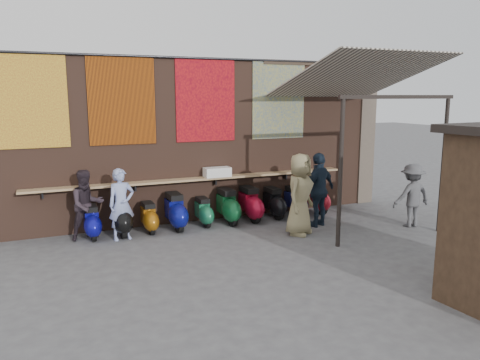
# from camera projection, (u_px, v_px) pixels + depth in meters

# --- Properties ---
(ground) EXTENTS (70.00, 70.00, 0.00)m
(ground) POSITION_uv_depth(u_px,v_px,m) (234.00, 251.00, 9.50)
(ground) COLOR #474749
(ground) RESTS_ON ground
(brick_wall) EXTENTS (10.00, 0.40, 4.00)m
(brick_wall) POSITION_uv_depth(u_px,v_px,m) (192.00, 141.00, 11.58)
(brick_wall) COLOR brown
(brick_wall) RESTS_ON ground
(pier_right) EXTENTS (0.50, 0.50, 4.00)m
(pier_right) POSITION_uv_depth(u_px,v_px,m) (363.00, 134.00, 13.62)
(pier_right) COLOR #4C4238
(pier_right) RESTS_ON ground
(eating_counter) EXTENTS (8.00, 0.32, 0.05)m
(eating_counter) POSITION_uv_depth(u_px,v_px,m) (197.00, 179.00, 11.41)
(eating_counter) COLOR #9E7A51
(eating_counter) RESTS_ON brick_wall
(shelf_box) EXTENTS (0.65, 0.32, 0.23)m
(shelf_box) POSITION_uv_depth(u_px,v_px,m) (217.00, 172.00, 11.56)
(shelf_box) COLOR white
(shelf_box) RESTS_ON eating_counter
(tapestry_redgold) EXTENTS (1.50, 0.02, 2.00)m
(tapestry_redgold) POSITION_uv_depth(u_px,v_px,m) (30.00, 101.00, 9.80)
(tapestry_redgold) COLOR #9C3516
(tapestry_redgold) RESTS_ON brick_wall
(tapestry_sun) EXTENTS (1.50, 0.02, 2.00)m
(tapestry_sun) POSITION_uv_depth(u_px,v_px,m) (122.00, 100.00, 10.54)
(tapestry_sun) COLOR #C5510B
(tapestry_sun) RESTS_ON brick_wall
(tapestry_orange) EXTENTS (1.50, 0.02, 2.00)m
(tapestry_orange) POSITION_uv_depth(u_px,v_px,m) (206.00, 100.00, 11.32)
(tapestry_orange) COLOR red
(tapestry_orange) RESTS_ON brick_wall
(tapestry_multi) EXTENTS (1.50, 0.02, 2.00)m
(tapestry_multi) POSITION_uv_depth(u_px,v_px,m) (279.00, 100.00, 12.11)
(tapestry_multi) COLOR #26468B
(tapestry_multi) RESTS_ON brick_wall
(hang_rail) EXTENTS (9.50, 0.06, 0.06)m
(hang_rail) POSITION_uv_depth(u_px,v_px,m) (193.00, 58.00, 11.02)
(hang_rail) COLOR black
(hang_rail) RESTS_ON brick_wall
(scooter_stool_0) EXTENTS (0.34, 0.77, 0.73)m
(scooter_stool_0) POSITION_uv_depth(u_px,v_px,m) (92.00, 222.00, 10.27)
(scooter_stool_0) COLOR #0C0C88
(scooter_stool_0) RESTS_ON ground
(scooter_stool_1) EXTENTS (0.40, 0.89, 0.84)m
(scooter_stool_1) POSITION_uv_depth(u_px,v_px,m) (121.00, 217.00, 10.50)
(scooter_stool_1) COLOR black
(scooter_stool_1) RESTS_ON ground
(scooter_stool_2) EXTENTS (0.33, 0.73, 0.69)m
(scooter_stool_2) POSITION_uv_depth(u_px,v_px,m) (149.00, 218.00, 10.73)
(scooter_stool_2) COLOR #94560D
(scooter_stool_2) RESTS_ON ground
(scooter_stool_3) EXTENTS (0.40, 0.90, 0.85)m
(scooter_stool_3) POSITION_uv_depth(u_px,v_px,m) (175.00, 212.00, 10.94)
(scooter_stool_3) COLOR navy
(scooter_stool_3) RESTS_ON ground
(scooter_stool_4) EXTENTS (0.32, 0.71, 0.68)m
(scooter_stool_4) POSITION_uv_depth(u_px,v_px,m) (204.00, 212.00, 11.28)
(scooter_stool_4) COLOR #1B6D46
(scooter_stool_4) RESTS_ON ground
(scooter_stool_5) EXTENTS (0.40, 0.89, 0.85)m
(scooter_stool_5) POSITION_uv_depth(u_px,v_px,m) (228.00, 207.00, 11.47)
(scooter_stool_5) COLOR #105229
(scooter_stool_5) RESTS_ON ground
(scooter_stool_6) EXTENTS (0.40, 0.89, 0.85)m
(scooter_stool_6) POSITION_uv_depth(u_px,v_px,m) (250.00, 204.00, 11.70)
(scooter_stool_6) COLOR maroon
(scooter_stool_6) RESTS_ON ground
(scooter_stool_7) EXTENTS (0.37, 0.81, 0.77)m
(scooter_stool_7) POSITION_uv_depth(u_px,v_px,m) (274.00, 203.00, 12.01)
(scooter_stool_7) COLOR black
(scooter_stool_7) RESTS_ON ground
(scooter_stool_8) EXTENTS (0.35, 0.78, 0.75)m
(scooter_stool_8) POSITION_uv_depth(u_px,v_px,m) (295.00, 201.00, 12.26)
(scooter_stool_8) COLOR navy
(scooter_stool_8) RESTS_ON ground
(scooter_stool_9) EXTENTS (0.37, 0.83, 0.79)m
(scooter_stool_9) POSITION_uv_depth(u_px,v_px,m) (316.00, 198.00, 12.54)
(scooter_stool_9) COLOR maroon
(scooter_stool_9) RESTS_ON ground
(diner_left) EXTENTS (0.62, 0.46, 1.57)m
(diner_left) POSITION_uv_depth(u_px,v_px,m) (122.00, 204.00, 10.13)
(diner_left) COLOR #909DD1
(diner_left) RESTS_ON ground
(diner_right) EXTENTS (0.87, 0.76, 1.54)m
(diner_right) POSITION_uv_depth(u_px,v_px,m) (87.00, 205.00, 10.14)
(diner_right) COLOR #2A2128
(diner_right) RESTS_ON ground
(shopper_navy) EXTENTS (1.13, 0.76, 1.78)m
(shopper_navy) POSITION_uv_depth(u_px,v_px,m) (319.00, 190.00, 11.17)
(shopper_navy) COLOR #172434
(shopper_navy) RESTS_ON ground
(shopper_grey) EXTENTS (1.02, 0.63, 1.52)m
(shopper_grey) POSITION_uv_depth(u_px,v_px,m) (412.00, 195.00, 11.14)
(shopper_grey) COLOR #4F5054
(shopper_grey) RESTS_ON ground
(shopper_tan) EXTENTS (1.08, 1.01, 1.85)m
(shopper_tan) POSITION_uv_depth(u_px,v_px,m) (300.00, 194.00, 10.48)
(shopper_tan) COLOR #877C55
(shopper_tan) RESTS_ON ground
(awning_canvas) EXTENTS (3.20, 3.28, 0.97)m
(awning_canvas) POSITION_uv_depth(u_px,v_px,m) (355.00, 77.00, 11.05)
(awning_canvas) COLOR beige
(awning_canvas) RESTS_ON brick_wall
(awning_ledger) EXTENTS (3.30, 0.08, 0.12)m
(awning_ledger) POSITION_uv_depth(u_px,v_px,m) (319.00, 63.00, 12.42)
(awning_ledger) COLOR #33261C
(awning_ledger) RESTS_ON brick_wall
(awning_header) EXTENTS (3.00, 0.08, 0.08)m
(awning_header) POSITION_uv_depth(u_px,v_px,m) (399.00, 97.00, 9.78)
(awning_header) COLOR black
(awning_header) RESTS_ON awning_post_left
(awning_post_left) EXTENTS (0.09, 0.09, 3.10)m
(awning_post_left) POSITION_uv_depth(u_px,v_px,m) (340.00, 173.00, 9.51)
(awning_post_left) COLOR black
(awning_post_left) RESTS_ON ground
(awning_post_right) EXTENTS (0.09, 0.09, 3.10)m
(awning_post_right) POSITION_uv_depth(u_px,v_px,m) (443.00, 165.00, 10.60)
(awning_post_right) COLOR black
(awning_post_right) RESTS_ON ground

